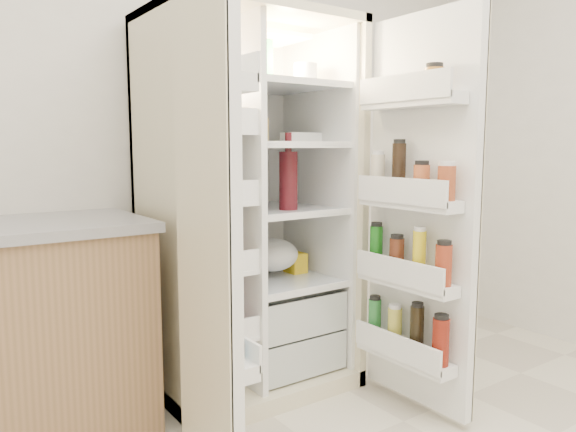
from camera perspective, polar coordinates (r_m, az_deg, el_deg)
wall_back at (r=2.95m, az=-9.86°, el=10.25°), size 4.00×0.02×2.70m
refrigerator at (r=2.73m, az=-4.30°, el=-2.21°), size 0.92×0.70×1.80m
freezer_door at (r=1.94m, az=-8.29°, el=-1.69°), size 0.15×0.40×1.72m
fridge_door at (r=2.47m, az=13.50°, el=-0.40°), size 0.17×0.58×1.72m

